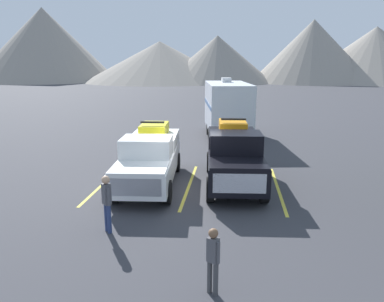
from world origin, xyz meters
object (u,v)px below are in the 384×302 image
(pickup_truck_a, at_px, (150,157))
(person_a, at_px, (107,200))
(person_b, at_px, (213,257))
(camper_trailer_a, at_px, (227,106))
(pickup_truck_b, at_px, (234,155))

(pickup_truck_a, xyz_separation_m, person_a, (-0.25, -4.50, -0.14))
(pickup_truck_a, distance_m, person_b, 7.73)
(camper_trailer_a, distance_m, person_b, 17.21)
(pickup_truck_a, height_order, person_a, pickup_truck_a)
(person_a, relative_size, person_b, 1.13)
(camper_trailer_a, bearing_deg, pickup_truck_b, -87.14)
(pickup_truck_b, relative_size, person_b, 3.60)
(person_a, bearing_deg, camper_trailer_a, 77.72)
(camper_trailer_a, bearing_deg, pickup_truck_a, -106.17)
(pickup_truck_a, height_order, person_b, pickup_truck_a)
(pickup_truck_a, bearing_deg, person_b, -67.22)
(pickup_truck_b, relative_size, camper_trailer_a, 0.75)
(pickup_truck_a, distance_m, camper_trailer_a, 10.49)
(pickup_truck_b, relative_size, person_a, 3.19)
(pickup_truck_b, height_order, camper_trailer_a, camper_trailer_a)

